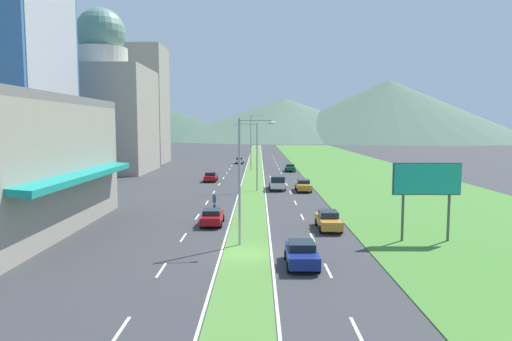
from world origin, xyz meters
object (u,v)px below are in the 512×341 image
(street_lamp_near, at_px, (243,173))
(car_5, at_px, (240,160))
(car_1, at_px, (212,217))
(car_6, at_px, (302,254))
(motorcycle_rider, at_px, (214,203))
(car_4, at_px, (290,168))
(car_2, at_px, (211,177))
(billboard_roadside, at_px, (427,183))
(car_0, at_px, (303,185))
(street_lamp_mid, at_px, (254,152))
(street_lamp_far, at_px, (252,139))
(car_3, at_px, (328,220))
(pickup_truck_0, at_px, (277,183))

(street_lamp_near, distance_m, car_5, 74.58)
(car_1, distance_m, car_6, 13.86)
(street_lamp_near, distance_m, motorcycle_rider, 15.43)
(street_lamp_near, distance_m, car_4, 56.39)
(car_1, xyz_separation_m, car_6, (6.84, -12.06, 0.04))
(car_5, bearing_deg, car_2, 174.86)
(billboard_roadside, distance_m, car_0, 28.37)
(street_lamp_near, height_order, car_6, street_lamp_near)
(street_lamp_mid, bearing_deg, motorcycle_rider, -105.73)
(street_lamp_near, xyz_separation_m, street_lamp_far, (-0.13, 57.05, 0.85))
(street_lamp_mid, xyz_separation_m, billboard_roadside, (13.32, -27.30, -0.83))
(street_lamp_far, height_order, motorcycle_rider, street_lamp_far)
(car_2, bearing_deg, car_1, -173.85)
(car_1, relative_size, car_2, 0.98)
(car_1, bearing_deg, street_lamp_near, -157.14)
(car_4, distance_m, car_6, 60.73)
(street_lamp_mid, distance_m, billboard_roadside, 30.39)
(billboard_roadside, bearing_deg, car_3, 148.08)
(street_lamp_near, bearing_deg, car_0, 75.87)
(car_0, bearing_deg, car_3, -0.28)
(car_4, relative_size, car_6, 1.05)
(car_5, bearing_deg, car_4, -150.33)
(street_lamp_near, distance_m, billboard_roadside, 13.89)
(car_1, bearing_deg, car_2, 6.15)
(car_6, bearing_deg, pickup_truck_0, -179.80)
(street_lamp_near, distance_m, street_lamp_mid, 28.50)
(car_4, bearing_deg, pickup_truck_0, -7.82)
(car_5, bearing_deg, billboard_roadside, -166.80)
(billboard_roadside, height_order, car_0, billboard_roadside)
(street_lamp_near, height_order, car_3, street_lamp_near)
(car_3, height_order, car_5, car_3)
(car_1, xyz_separation_m, car_4, (10.28, 48.58, -0.00))
(street_lamp_mid, height_order, car_5, street_lamp_mid)
(motorcycle_rider, bearing_deg, car_0, -36.93)
(street_lamp_near, distance_m, car_0, 29.77)
(billboard_roadside, height_order, car_4, billboard_roadside)
(car_1, height_order, pickup_truck_0, pickup_truck_0)
(car_3, bearing_deg, car_6, -17.48)
(car_5, bearing_deg, street_lamp_near, -177.42)
(street_lamp_far, distance_m, car_1, 50.28)
(street_lamp_mid, distance_m, pickup_truck_0, 5.59)
(billboard_roadside, height_order, car_6, billboard_roadside)
(car_0, bearing_deg, pickup_truck_0, -110.05)
(street_lamp_near, height_order, pickup_truck_0, street_lamp_near)
(pickup_truck_0, bearing_deg, billboard_roadside, 19.45)
(car_1, distance_m, motorcycle_rider, 7.17)
(car_0, bearing_deg, street_lamp_near, -14.13)
(street_lamp_mid, distance_m, motorcycle_rider, 15.45)
(car_3, relative_size, car_5, 1.13)
(street_lamp_near, height_order, street_lamp_mid, street_lamp_near)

